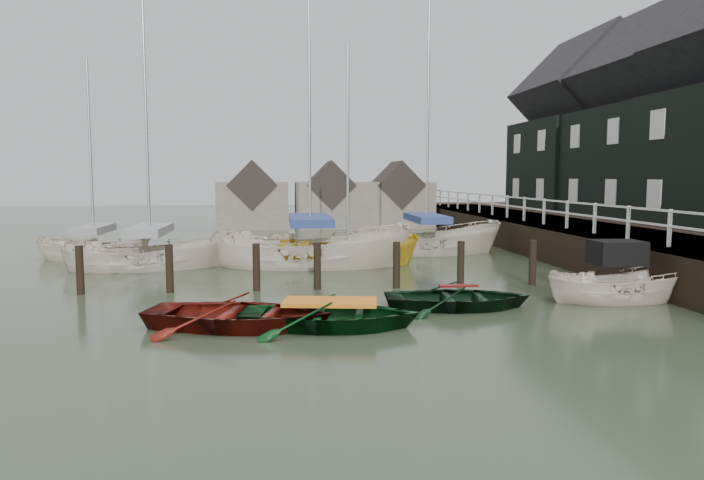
{
  "coord_description": "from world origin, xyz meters",
  "views": [
    {
      "loc": [
        -2.3,
        -15.52,
        3.36
      ],
      "look_at": [
        -0.07,
        3.72,
        1.4
      ],
      "focal_mm": 32.0,
      "sensor_mm": 36.0,
      "label": 1
    }
  ],
  "objects": [
    {
      "name": "ground",
      "position": [
        0.0,
        0.0,
        0.0
      ],
      "size": [
        120.0,
        120.0,
        0.0
      ],
      "primitive_type": "plane",
      "color": "#283220",
      "rests_on": "ground"
    },
    {
      "name": "sailboat_d",
      "position": [
        4.09,
        11.26,
        0.07
      ],
      "size": [
        6.8,
        2.66,
        13.12
      ],
      "rotation": [
        0.0,
        0.0,
        1.59
      ],
      "color": "beige",
      "rests_on": "ground"
    },
    {
      "name": "rowboat_dkgreen",
      "position": [
        2.24,
        -0.08,
        0.0
      ],
      "size": [
        3.96,
        2.98,
        0.78
      ],
      "primitive_type": "imported",
      "rotation": [
        0.0,
        0.0,
        1.49
      ],
      "color": "black",
      "rests_on": "ground"
    },
    {
      "name": "sailboat_e",
      "position": [
        -9.76,
        10.67,
        0.06
      ],
      "size": [
        5.67,
        3.94,
        8.98
      ],
      "rotation": [
        0.0,
        0.0,
        1.16
      ],
      "color": "beige",
      "rests_on": "ground"
    },
    {
      "name": "land_strip",
      "position": [
        15.0,
        10.0,
        0.0
      ],
      "size": [
        14.0,
        38.0,
        1.5
      ],
      "primitive_type": "cube",
      "color": "black",
      "rests_on": "ground"
    },
    {
      "name": "pier",
      "position": [
        9.48,
        10.0,
        0.71
      ],
      "size": [
        3.04,
        32.0,
        2.7
      ],
      "color": "black",
      "rests_on": "ground"
    },
    {
      "name": "sailboat_a",
      "position": [
        -7.04,
        8.05,
        0.06
      ],
      "size": [
        6.39,
        3.32,
        10.84
      ],
      "rotation": [
        0.0,
        0.0,
        1.75
      ],
      "color": "beige",
      "rests_on": "ground"
    },
    {
      "name": "far_sheds",
      "position": [
        0.83,
        26.0,
        1.86
      ],
      "size": [
        14.0,
        4.08,
        4.39
      ],
      "color": "#665B51",
      "rests_on": "ground"
    },
    {
      "name": "rowboat_red",
      "position": [
        -3.22,
        -1.57,
        0.0
      ],
      "size": [
        4.81,
        3.94,
        0.87
      ],
      "primitive_type": "imported",
      "rotation": [
        0.0,
        0.0,
        1.32
      ],
      "color": "#5B130D",
      "rests_on": "ground"
    },
    {
      "name": "sailboat_b",
      "position": [
        -1.16,
        7.96,
        0.06
      ],
      "size": [
        7.94,
        3.9,
        12.92
      ],
      "rotation": [
        0.0,
        0.0,
        1.43
      ],
      "color": "silver",
      "rests_on": "ground"
    },
    {
      "name": "quay_houses",
      "position": [
        14.99,
        8.66,
        5.68
      ],
      "size": [
        6.52,
        28.14,
        10.01
      ],
      "color": "black",
      "rests_on": "ground"
    },
    {
      "name": "rowboat_green",
      "position": [
        -1.2,
        -1.79,
        0.0
      ],
      "size": [
        4.41,
        3.46,
        0.83
      ],
      "primitive_type": "imported",
      "rotation": [
        0.0,
        0.0,
        1.41
      ],
      "color": "black",
      "rests_on": "ground"
    },
    {
      "name": "motorboat",
      "position": [
        6.8,
        0.26,
        0.11
      ],
      "size": [
        4.06,
        1.59,
        2.41
      ],
      "rotation": [
        0.0,
        0.0,
        1.55
      ],
      "color": "beige",
      "rests_on": "ground"
    },
    {
      "name": "mooring_pilings",
      "position": [
        -1.11,
        3.0,
        0.5
      ],
      "size": [
        13.72,
        0.22,
        1.8
      ],
      "color": "black",
      "rests_on": "ground"
    },
    {
      "name": "sailboat_c",
      "position": [
        0.29,
        8.2,
        0.01
      ],
      "size": [
        5.64,
        2.58,
        9.38
      ],
      "rotation": [
        0.0,
        0.0,
        1.47
      ],
      "color": "gold",
      "rests_on": "ground"
    }
  ]
}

